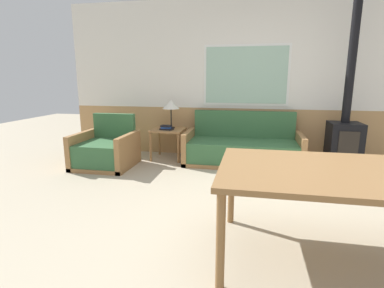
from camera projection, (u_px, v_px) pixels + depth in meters
The scene contains 9 objects.
ground_plane at pixel (277, 227), 2.83m from camera, with size 16.00×16.00×0.00m, color #B2A58C.
wall_back at pixel (269, 80), 5.06m from camera, with size 7.20×0.09×2.70m.
couch at pixel (242, 149), 4.90m from camera, with size 1.86×0.83×0.83m.
armchair at pixel (106, 151), 4.75m from camera, with size 0.87×0.84×0.80m.
side_table at pixel (168, 134), 5.16m from camera, with size 0.54×0.54×0.52m.
table_lamp at pixel (171, 105), 5.15m from camera, with size 0.29×0.29×0.49m.
book_stack at pixel (166, 128), 5.05m from camera, with size 0.23×0.16×0.08m.
dining_table at pixel (336, 178), 2.17m from camera, with size 1.69×1.09×0.73m.
wood_stove at pixel (345, 129), 4.49m from camera, with size 0.46×0.46×2.57m.
Camera 1 is at (-0.28, -2.71, 1.37)m, focal length 28.00 mm.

